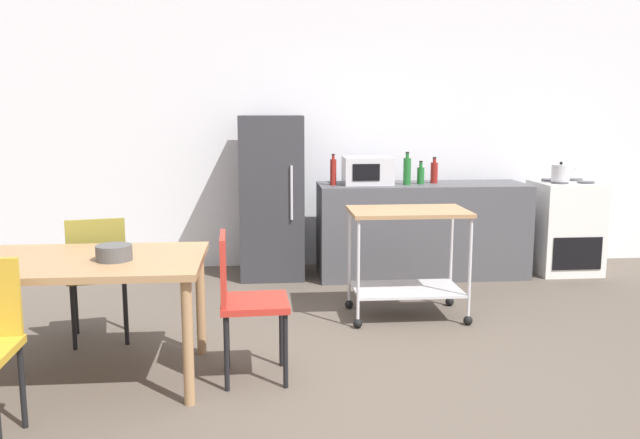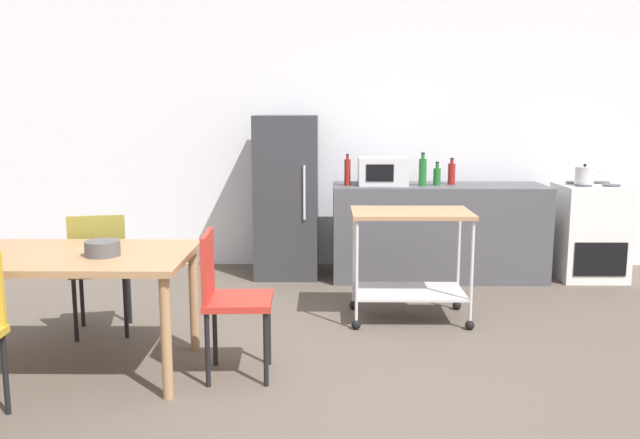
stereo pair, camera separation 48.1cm
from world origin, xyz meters
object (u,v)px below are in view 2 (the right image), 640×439
at_px(stove_oven, 589,231).
at_px(bottle_sparkling_water, 423,171).
at_px(chair_red, 228,293).
at_px(bottle_olive_oil, 452,173).
at_px(microwave, 383,171).
at_px(kettle, 584,175).
at_px(dining_table, 66,266).
at_px(bottle_hot_sauce, 437,176).
at_px(chair_olive, 100,265).
at_px(kitchen_cart, 410,247).
at_px(bottle_wine, 347,172).
at_px(refrigerator, 287,196).
at_px(fruit_bowl, 103,248).

xyz_separation_m(stove_oven, bottle_sparkling_water, (-1.62, -0.08, 0.58)).
bearing_deg(chair_red, bottle_olive_oil, -38.14).
distance_m(chair_red, microwave, 2.71).
bearing_deg(bottle_olive_oil, kettle, -5.84).
distance_m(bottle_sparkling_water, bottle_olive_oil, 0.31).
bearing_deg(dining_table, bottle_hot_sauce, 41.81).
distance_m(microwave, bottle_sparkling_water, 0.37).
height_order(chair_olive, stove_oven, stove_oven).
bearing_deg(kettle, kitchen_cart, -145.26).
distance_m(bottle_wine, kettle, 2.20).
distance_m(chair_red, stove_oven, 3.95).
bearing_deg(refrigerator, chair_red, -94.71).
distance_m(chair_olive, stove_oven, 4.46).
xyz_separation_m(bottle_sparkling_water, bottle_hot_sauce, (0.14, 0.04, -0.05)).
height_order(bottle_hot_sauce, bottle_olive_oil, bottle_olive_oil).
distance_m(dining_table, refrigerator, 2.74).
relative_size(stove_oven, bottle_wine, 3.12).
bearing_deg(chair_olive, microwave, -154.22).
height_order(bottle_sparkling_water, kettle, bottle_sparkling_water).
xyz_separation_m(refrigerator, bottle_olive_oil, (1.57, -0.06, 0.23)).
distance_m(microwave, bottle_hot_sauce, 0.51).
relative_size(bottle_wine, bottle_sparkling_water, 0.95).
distance_m(chair_red, bottle_sparkling_water, 2.83).
relative_size(stove_oven, refrigerator, 0.59).
height_order(bottle_wine, bottle_hot_sauce, bottle_wine).
relative_size(chair_red, fruit_bowl, 4.31).
bearing_deg(bottle_wine, chair_red, -108.40).
distance_m(kitchen_cart, bottle_olive_oil, 1.51).
bearing_deg(refrigerator, chair_olive, -124.43).
bearing_deg(chair_red, bottle_wine, -20.69).
xyz_separation_m(refrigerator, kitchen_cart, (1.03, -1.40, -0.20)).
relative_size(chair_red, bottle_wine, 3.02).
relative_size(dining_table, bottle_wine, 5.09).
xyz_separation_m(bottle_hot_sauce, kettle, (1.36, -0.05, 0.01)).
bearing_deg(fruit_bowl, bottle_sparkling_water, 46.71).
bearing_deg(bottle_hot_sauce, kettle, -2.26).
bearing_deg(bottle_sparkling_water, bottle_wine, 178.78).
bearing_deg(dining_table, chair_olive, 92.59).
bearing_deg(microwave, bottle_wine, -171.21).
distance_m(stove_oven, kettle, 0.57).
relative_size(dining_table, chair_red, 1.69).
distance_m(chair_red, kitchen_cart, 1.67).
bearing_deg(stove_oven, bottle_wine, -178.30).
relative_size(chair_olive, kettle, 3.71).
xyz_separation_m(bottle_hot_sauce, fruit_bowl, (-2.37, -2.40, -0.19)).
height_order(refrigerator, fruit_bowl, refrigerator).
bearing_deg(dining_table, bottle_sparkling_water, 42.91).
height_order(chair_red, bottle_wine, bottle_wine).
bearing_deg(chair_olive, bottle_hot_sauce, -160.40).
relative_size(chair_red, stove_oven, 0.97).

